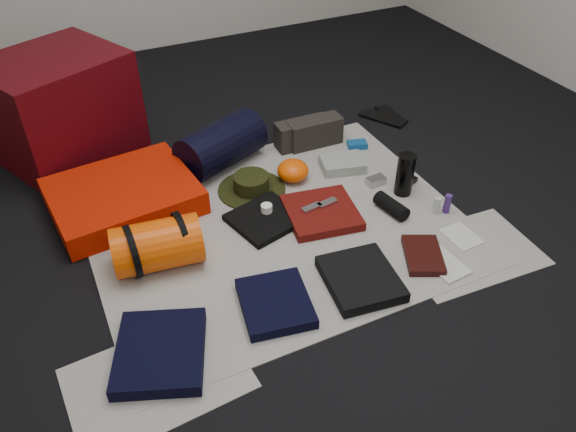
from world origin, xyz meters
name	(u,v)px	position (x,y,z in m)	size (l,w,h in m)	color
floor	(278,228)	(0.00, 0.00, -0.01)	(4.50, 4.50, 0.02)	black
newspaper_mat	(278,226)	(0.00, 0.00, 0.00)	(1.60, 1.30, 0.01)	beige
newspaper_sheet_front_left	(157,378)	(-0.70, -0.55, 0.00)	(0.58, 0.40, 0.00)	beige
newspaper_sheet_front_right	(468,252)	(0.65, -0.50, 0.00)	(0.58, 0.40, 0.00)	beige
red_cabinet	(61,107)	(-0.73, 1.04, 0.26)	(0.63, 0.53, 0.53)	#4B050B
sleeping_pad	(123,196)	(-0.58, 0.44, 0.06)	(0.63, 0.52, 0.11)	red
stuff_sack	(158,245)	(-0.54, -0.02, 0.11)	(0.20, 0.20, 0.35)	#EB4B03
sack_strap_left	(132,251)	(-0.64, -0.02, 0.11)	(0.22, 0.22, 0.03)	black
sack_strap_right	(182,237)	(-0.44, -0.02, 0.11)	(0.22, 0.22, 0.03)	black
navy_duffel	(221,145)	(-0.05, 0.57, 0.12)	(0.23, 0.23, 0.44)	black
boonie_brim	(252,190)	(0.00, 0.30, 0.01)	(0.33, 0.33, 0.01)	black
boonie_crown	(251,183)	(0.00, 0.30, 0.05)	(0.17, 0.17, 0.07)	black
hiking_boot_left	(302,133)	(0.40, 0.57, 0.08)	(0.29, 0.11, 0.14)	#2B2621
hiking_boot_right	(314,132)	(0.47, 0.55, 0.08)	(0.29, 0.11, 0.15)	#2B2621
flip_flop_left	(383,118)	(0.96, 0.63, 0.01)	(0.10, 0.27, 0.02)	black
flip_flop_right	(390,115)	(1.02, 0.65, 0.01)	(0.09, 0.23, 0.01)	black
trousers_navy_a	(160,352)	(-0.66, -0.47, 0.03)	(0.30, 0.34, 0.05)	black
trousers_navy_b	(275,303)	(-0.21, -0.44, 0.03)	(0.25, 0.29, 0.05)	black
trousers_charcoal	(361,279)	(0.14, -0.46, 0.03)	(0.27, 0.31, 0.05)	black
black_tshirt	(265,219)	(-0.04, 0.05, 0.02)	(0.29, 0.27, 0.03)	black
red_shirt	(321,212)	(0.20, -0.02, 0.03)	(0.31, 0.31, 0.04)	#5B0E09
orange_stuff_sack	(293,171)	(0.22, 0.30, 0.06)	(0.16, 0.16, 0.10)	#EB4B03
first_aid_pouch	(342,164)	(0.49, 0.28, 0.03)	(0.21, 0.16, 0.05)	gray
water_bottle	(405,175)	(0.64, -0.03, 0.11)	(0.08, 0.08, 0.21)	black
speaker	(391,206)	(0.51, -0.13, 0.04)	(0.07, 0.07, 0.17)	black
compact_camera	(376,181)	(0.56, 0.09, 0.02)	(0.09, 0.06, 0.04)	#A7A6AB
cyan_case	(357,145)	(0.66, 0.42, 0.02)	(0.10, 0.06, 0.03)	navy
toiletry_purple	(447,204)	(0.73, -0.24, 0.05)	(0.03, 0.03, 0.09)	#3C2068
toiletry_clear	(437,206)	(0.69, -0.23, 0.05)	(0.03, 0.03, 0.08)	#B1B6B1
paperback_book	(423,255)	(0.45, -0.45, 0.02)	(0.15, 0.23, 0.03)	black
map_booklet	(444,264)	(0.51, -0.53, 0.01)	(0.13, 0.19, 0.01)	beige
map_printout	(461,236)	(0.68, -0.41, 0.01)	(0.12, 0.16, 0.01)	beige
sunglasses	(409,182)	(0.71, 0.01, 0.02)	(0.10, 0.04, 0.02)	black
key_cluster	(148,364)	(-0.72, -0.49, 0.01)	(0.06, 0.06, 0.01)	#A7A6AB
tape_roll	(267,208)	(-0.02, 0.08, 0.05)	(0.05, 0.05, 0.04)	white
energy_bar_a	(312,208)	(0.16, 0.00, 0.05)	(0.10, 0.04, 0.01)	#A7A6AB
energy_bar_b	(327,203)	(0.24, 0.00, 0.05)	(0.10, 0.04, 0.01)	#A7A6AB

